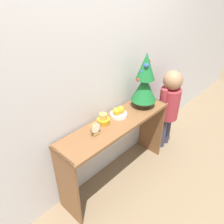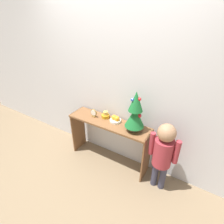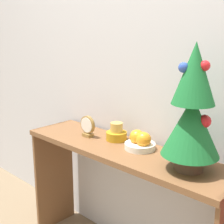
% 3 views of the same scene
% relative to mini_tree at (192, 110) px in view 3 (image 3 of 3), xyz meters
% --- Properties ---
extents(back_wall, '(7.00, 0.05, 2.50)m').
position_rel_mini_tree_xyz_m(back_wall, '(-0.40, 0.21, 0.23)').
color(back_wall, silver).
rests_on(back_wall, ground_plane).
extents(console_table, '(1.26, 0.34, 0.74)m').
position_rel_mini_tree_xyz_m(console_table, '(-0.40, 0.00, -0.44)').
color(console_table, brown).
rests_on(console_table, ground_plane).
extents(mini_tree, '(0.26, 0.26, 0.56)m').
position_rel_mini_tree_xyz_m(mini_tree, '(0.00, 0.00, 0.00)').
color(mini_tree, '#4C3828').
rests_on(mini_tree, console_table).
extents(fruit_bowl, '(0.16, 0.16, 0.10)m').
position_rel_mini_tree_xyz_m(fruit_bowl, '(-0.32, 0.05, -0.24)').
color(fruit_bowl, silver).
rests_on(fruit_bowl, console_table).
extents(singing_bowl, '(0.12, 0.12, 0.10)m').
position_rel_mini_tree_xyz_m(singing_bowl, '(-0.51, 0.07, -0.24)').
color(singing_bowl, '#B78419').
rests_on(singing_bowl, console_table).
extents(desk_clock, '(0.11, 0.04, 0.13)m').
position_rel_mini_tree_xyz_m(desk_clock, '(-0.67, 0.00, -0.21)').
color(desk_clock, olive).
rests_on(desk_clock, console_table).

